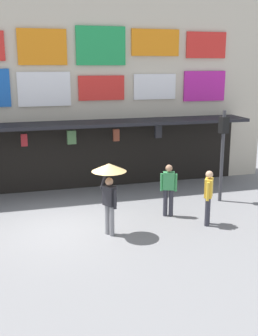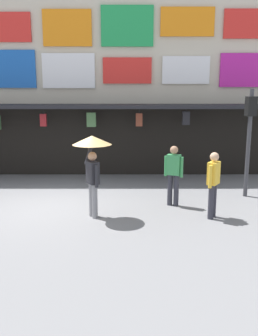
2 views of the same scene
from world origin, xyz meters
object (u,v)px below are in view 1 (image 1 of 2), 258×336
object	(u,v)px
traffic_light_far	(223,141)
pedestrian_in_green	(208,195)
pedestrian_in_red	(169,187)
pedestrian_with_umbrella	(109,179)

from	to	relation	value
traffic_light_far	pedestrian_in_green	bearing A→B (deg)	-126.49
traffic_light_far	pedestrian_in_red	xyz separation A→B (m)	(-2.31, -0.92, -1.19)
traffic_light_far	pedestrian_in_green	xyz separation A→B (m)	(-1.44, -1.95, -1.19)
pedestrian_in_green	pedestrian_with_umbrella	xyz separation A→B (m)	(-2.99, 0.07, 0.69)
traffic_light_far	pedestrian_in_green	distance (m)	2.70
pedestrian_with_umbrella	pedestrian_in_red	bearing A→B (deg)	24.30
traffic_light_far	pedestrian_with_umbrella	world-z (taller)	traffic_light_far
pedestrian_in_red	pedestrian_with_umbrella	size ratio (longest dim) A/B	0.81
traffic_light_far	pedestrian_in_red	size ratio (longest dim) A/B	1.90
traffic_light_far	pedestrian_in_red	bearing A→B (deg)	-158.20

